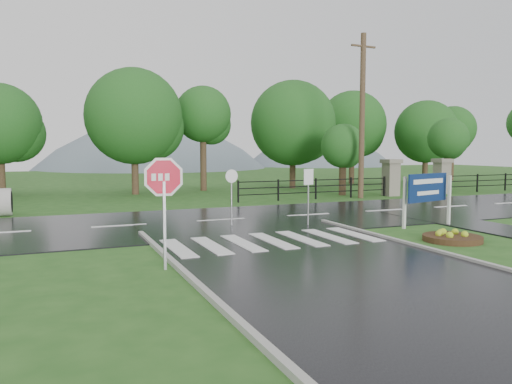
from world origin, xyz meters
name	(u,v)px	position (x,y,z in m)	size (l,w,h in m)	color
ground	(367,282)	(0.00, 0.00, 0.00)	(120.00, 120.00, 0.00)	#26551C
main_road	(221,221)	(0.00, 10.00, 0.00)	(90.00, 8.00, 0.04)	black
walkway	(500,230)	(8.50, 4.00, 0.00)	(2.20, 11.00, 0.04)	black
crosswalk	(272,240)	(0.00, 5.00, 0.06)	(6.50, 2.80, 0.02)	silver
pillar_west	(391,177)	(13.00, 16.00, 1.18)	(1.00, 1.00, 2.24)	gray
pillar_east	(442,175)	(17.00, 16.00, 1.18)	(1.00, 1.00, 2.24)	gray
fence_west	(316,187)	(7.75, 16.00, 0.72)	(9.58, 0.08, 1.20)	black
hills	(125,274)	(3.49, 65.00, -15.54)	(102.00, 48.00, 48.00)	slate
treeline	(168,192)	(1.00, 24.00, 0.00)	(83.20, 5.20, 10.00)	#174D18
stop_sign	(164,187)	(-3.84, 2.83, 2.00)	(1.28, 0.08, 2.89)	#939399
estate_billboard	(428,190)	(6.55, 5.55, 1.37)	(2.22, 0.61, 1.99)	silver
flower_bed	(452,237)	(5.32, 3.00, 0.13)	(1.81, 1.81, 0.36)	#332111
reg_sign_small	(308,186)	(2.57, 7.40, 1.53)	(0.47, 0.15, 2.15)	#939399
reg_sign_round	(232,190)	(-0.10, 8.45, 1.36)	(0.50, 0.09, 2.14)	#939399
utility_pole_east	(362,115)	(10.47, 15.50, 4.80)	(1.68, 0.32, 9.45)	#473523
entrance_tree_left	(343,146)	(10.48, 17.50, 3.02)	(2.72, 2.72, 4.41)	#3D2B1C
entrance_tree_right	(448,139)	(18.86, 17.50, 3.53)	(2.74, 2.74, 4.96)	#3D2B1C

